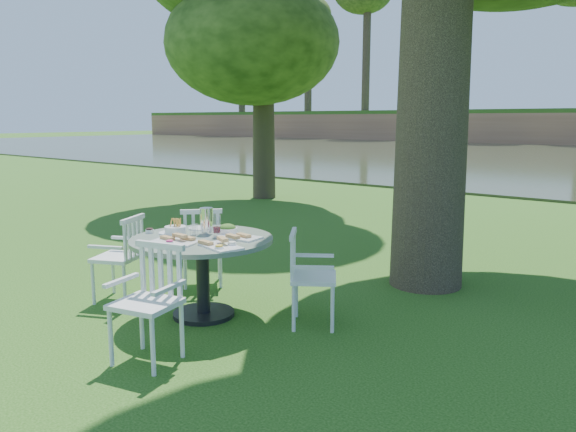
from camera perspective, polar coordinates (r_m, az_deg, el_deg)
name	(u,v)px	position (r m, az deg, el deg)	size (l,w,h in m)	color
ground	(275,305)	(5.53, -1.32, -9.00)	(140.00, 140.00, 0.00)	#18400D
table	(202,255)	(5.12, -8.70, -3.92)	(1.28, 1.28, 0.73)	black
chair_ne	(304,271)	(4.88, 1.67, -5.57)	(0.56, 0.57, 0.83)	white
chair_nw	(202,241)	(6.05, -8.73, -2.50)	(0.59, 0.59, 0.85)	white
chair_sw	(125,252)	(5.74, -16.23, -3.51)	(0.55, 0.56, 0.85)	white
chair_se	(153,293)	(4.33, -13.57, -7.57)	(0.52, 0.50, 0.87)	white
tableware	(203,231)	(5.13, -8.67, -1.54)	(1.21, 0.85, 0.24)	white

